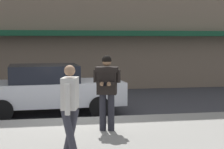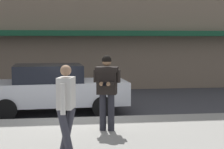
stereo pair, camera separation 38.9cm
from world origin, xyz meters
TOP-DOWN VIEW (x-y plane):
  - ground_plane at (0.00, 0.00)m, footprint 80.00×80.00m
  - sidewalk at (1.00, -2.85)m, footprint 32.00×5.30m
  - curb_paint_line at (1.00, 0.05)m, footprint 28.00×0.12m
  - parked_sedan_mid at (-0.80, 1.13)m, footprint 4.58×2.08m
  - man_texting_on_phone at (0.52, -1.86)m, footprint 0.63×0.64m
  - pedestrian_in_light_coat at (-0.47, -3.49)m, footprint 0.40×0.58m

SIDE VIEW (x-z plane):
  - ground_plane at x=0.00m, z-range 0.00..0.00m
  - curb_paint_line at x=1.00m, z-range 0.00..0.01m
  - sidewalk at x=1.00m, z-range 0.00..0.14m
  - parked_sedan_mid at x=-0.80m, z-range 0.02..1.56m
  - pedestrian_in_light_coat at x=-0.47m, z-range 0.26..1.96m
  - man_texting_on_phone at x=0.52m, z-range 0.35..2.15m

